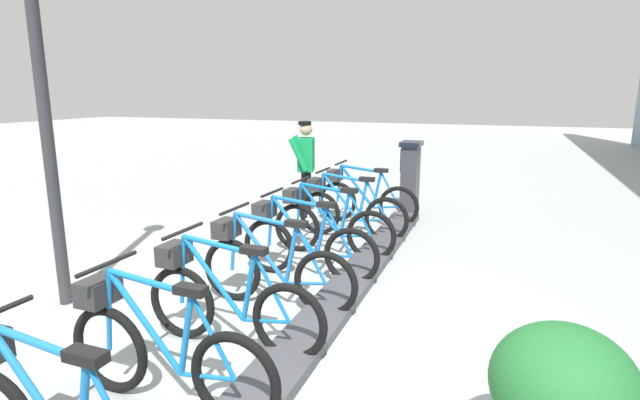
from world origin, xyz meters
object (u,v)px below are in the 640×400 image
(bike_docked_3, at_px, (303,243))
(lamp_post, at_px, (34,26))
(payment_kiosk, at_px, (410,176))
(bike_docked_6, at_px, (159,349))
(worker_near_rack, at_px, (306,166))
(bike_docked_5, at_px, (225,300))
(bike_docked_0, at_px, (363,198))
(bike_docked_4, at_px, (270,267))
(bike_docked_2, at_px, (328,224))
(bike_docked_1, at_px, (347,210))

(bike_docked_3, distance_m, lamp_post, 3.47)
(bike_docked_3, bearing_deg, payment_kiosk, -98.68)
(bike_docked_3, bearing_deg, bike_docked_6, 90.00)
(bike_docked_6, bearing_deg, worker_near_rack, -78.89)
(payment_kiosk, relative_size, bike_docked_3, 0.74)
(bike_docked_3, relative_size, bike_docked_5, 1.00)
(bike_docked_0, xyz_separation_m, bike_docked_5, (0.00, 4.40, 0.00))
(bike_docked_4, distance_m, lamp_post, 3.17)
(bike_docked_2, distance_m, lamp_post, 3.94)
(worker_near_rack, distance_m, lamp_post, 4.75)
(payment_kiosk, bearing_deg, bike_docked_4, 82.95)
(bike_docked_5, bearing_deg, bike_docked_3, -90.00)
(bike_docked_3, relative_size, bike_docked_4, 1.00)
(bike_docked_3, bearing_deg, bike_docked_2, -90.00)
(payment_kiosk, height_order, bike_docked_6, payment_kiosk)
(worker_near_rack, xyz_separation_m, lamp_post, (1.00, 4.26, 1.85))
(payment_kiosk, distance_m, bike_docked_3, 3.79)
(bike_docked_4, xyz_separation_m, lamp_post, (2.05, 0.66, 2.33))
(bike_docked_0, xyz_separation_m, bike_docked_6, (0.00, 5.28, 0.00))
(worker_near_rack, bearing_deg, bike_docked_1, 137.73)
(bike_docked_0, height_order, bike_docked_5, same)
(payment_kiosk, relative_size, bike_docked_5, 0.74)
(bike_docked_0, bearing_deg, bike_docked_1, 90.00)
(bike_docked_1, distance_m, bike_docked_4, 2.64)
(lamp_post, bearing_deg, bike_docked_4, -162.08)
(bike_docked_1, bearing_deg, bike_docked_0, -90.00)
(bike_docked_1, bearing_deg, bike_docked_4, 90.00)
(bike_docked_3, height_order, worker_near_rack, worker_near_rack)
(bike_docked_5, bearing_deg, worker_near_rack, -76.77)
(bike_docked_4, bearing_deg, payment_kiosk, -97.05)
(bike_docked_3, relative_size, lamp_post, 0.40)
(lamp_post, bearing_deg, bike_docked_2, -130.23)
(bike_docked_3, height_order, bike_docked_6, same)
(worker_near_rack, bearing_deg, payment_kiosk, -147.67)
(bike_docked_2, bearing_deg, bike_docked_1, -90.00)
(bike_docked_0, relative_size, bike_docked_3, 1.00)
(payment_kiosk, distance_m, bike_docked_2, 2.93)
(bike_docked_2, bearing_deg, bike_docked_0, -90.00)
(bike_docked_0, xyz_separation_m, bike_docked_4, (0.00, 3.52, 0.00))
(bike_docked_1, xyz_separation_m, bike_docked_5, (0.00, 3.52, 0.00))
(bike_docked_5, xyz_separation_m, worker_near_rack, (1.05, -4.48, 0.48))
(bike_docked_0, relative_size, lamp_post, 0.40)
(bike_docked_2, height_order, bike_docked_3, same)
(bike_docked_6, bearing_deg, bike_docked_4, -90.00)
(bike_docked_2, relative_size, bike_docked_5, 1.00)
(payment_kiosk, relative_size, worker_near_rack, 0.77)
(bike_docked_2, bearing_deg, bike_docked_6, 90.00)
(lamp_post, bearing_deg, bike_docked_6, 151.83)
(bike_docked_5, bearing_deg, bike_docked_0, -90.00)
(bike_docked_2, bearing_deg, bike_docked_4, 90.00)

